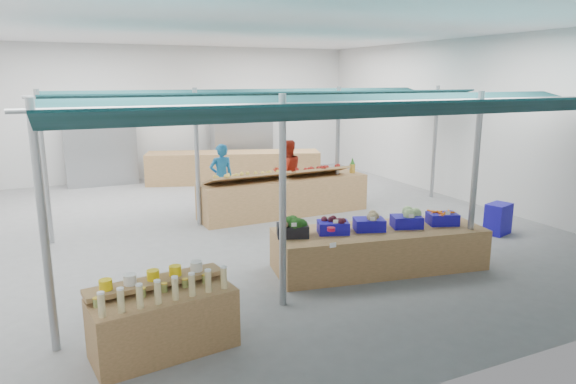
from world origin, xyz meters
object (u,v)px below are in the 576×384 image
(bottle_shelf, at_px, (163,318))
(fruit_counter, at_px, (284,196))
(veg_counter, at_px, (379,249))
(vendor_left, at_px, (221,177))
(vendor_right, at_px, (288,171))
(crate_stack, at_px, (498,219))

(bottle_shelf, height_order, fruit_counter, bottle_shelf)
(fruit_counter, bearing_deg, veg_counter, -91.54)
(veg_counter, xyz_separation_m, fruit_counter, (-0.00, 3.91, 0.09))
(fruit_counter, distance_m, vendor_left, 1.67)
(vendor_left, xyz_separation_m, vendor_right, (1.80, 0.00, 0.00))
(veg_counter, xyz_separation_m, crate_stack, (3.41, 0.61, -0.02))
(fruit_counter, bearing_deg, bottle_shelf, -129.00)
(bottle_shelf, height_order, crate_stack, bottle_shelf)
(veg_counter, bearing_deg, vendor_left, 113.26)
(bottle_shelf, relative_size, vendor_right, 1.06)
(vendor_right, bearing_deg, veg_counter, 81.64)
(crate_stack, distance_m, vendor_left, 6.39)
(bottle_shelf, relative_size, veg_counter, 0.49)
(crate_stack, bearing_deg, veg_counter, -169.84)
(veg_counter, distance_m, crate_stack, 3.46)
(crate_stack, bearing_deg, bottle_shelf, -166.18)
(fruit_counter, bearing_deg, vendor_right, 59.85)
(bottle_shelf, height_order, veg_counter, bottle_shelf)
(veg_counter, xyz_separation_m, vendor_right, (0.60, 5.01, 0.47))
(fruit_counter, height_order, vendor_right, vendor_right)
(fruit_counter, distance_m, vendor_right, 1.31)
(veg_counter, bearing_deg, vendor_right, 92.98)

